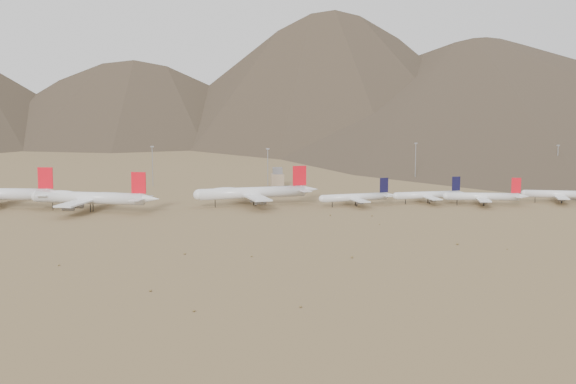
{
  "coord_description": "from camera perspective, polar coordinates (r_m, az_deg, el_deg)",
  "views": [
    {
      "loc": [
        -7.89,
        -386.32,
        61.19
      ],
      "look_at": [
        28.8,
        30.0,
        7.79
      ],
      "focal_mm": 50.0,
      "sensor_mm": 36.0,
      "label": 1
    }
  ],
  "objects": [
    {
      "name": "mast_east",
      "position": [
        550.23,
        9.06,
        2.29
      ],
      "size": [
        2.0,
        0.6,
        25.7
      ],
      "color": "gray",
      "rests_on": "ground"
    },
    {
      "name": "desert_scrub",
      "position": [
        312.66,
        -2.77,
        -3.96
      ],
      "size": [
        423.11,
        171.18,
        0.8
      ],
      "color": "brown",
      "rests_on": "ground"
    },
    {
      "name": "widebody_centre",
      "position": [
        416.17,
        -13.91,
        -0.4
      ],
      "size": [
        67.53,
        53.58,
        20.7
      ],
      "rotation": [
        0.0,
        0.0,
        -0.3
      ],
      "color": "silver",
      "rests_on": "ground"
    },
    {
      "name": "mountain_ridge",
      "position": [
        1289.4,
        -4.76,
        11.21
      ],
      "size": [
        4400.0,
        1000.0,
        300.0
      ],
      "color": "brown",
      "rests_on": "ground"
    },
    {
      "name": "ground",
      "position": [
        391.21,
        -3.82,
        -1.73
      ],
      "size": [
        3000.0,
        3000.0,
        0.0
      ],
      "primitive_type": "plane",
      "color": "olive",
      "rests_on": "ground"
    },
    {
      "name": "mast_centre",
      "position": [
        491.78,
        -1.45,
        1.8
      ],
      "size": [
        2.0,
        0.6,
        25.7
      ],
      "color": "gray",
      "rests_on": "ground"
    },
    {
      "name": "narrowbody_d",
      "position": [
        459.82,
        18.95,
        -0.15
      ],
      "size": [
        44.55,
        32.88,
        15.01
      ],
      "rotation": [
        0.0,
        0.0,
        -0.25
      ],
      "color": "silver",
      "rests_on": "ground"
    },
    {
      "name": "narrowbody_a",
      "position": [
        425.61,
        4.91,
        -0.37
      ],
      "size": [
        43.31,
        31.86,
        14.52
      ],
      "rotation": [
        0.0,
        0.0,
        0.23
      ],
      "color": "silver",
      "rests_on": "ground"
    },
    {
      "name": "narrowbody_c",
      "position": [
        438.1,
        13.81,
        -0.32
      ],
      "size": [
        45.23,
        32.98,
        15.03
      ],
      "rotation": [
        0.0,
        0.0,
        -0.17
      ],
      "color": "silver",
      "rests_on": "ground"
    },
    {
      "name": "mast_west",
      "position": [
        518.32,
        -9.61,
        1.98
      ],
      "size": [
        2.0,
        0.6,
        25.7
      ],
      "color": "gray",
      "rests_on": "ground"
    },
    {
      "name": "control_tower",
      "position": [
        510.8,
        -0.75,
        1.0
      ],
      "size": [
        8.0,
        8.0,
        12.0
      ],
      "color": "gray",
      "rests_on": "ground"
    },
    {
      "name": "narrowbody_b",
      "position": [
        440.53,
        10.02,
        -0.21
      ],
      "size": [
        43.1,
        31.31,
        14.27
      ],
      "rotation": [
        0.0,
        0.0,
        0.14
      ],
      "color": "silver",
      "rests_on": "ground"
    },
    {
      "name": "widebody_east",
      "position": [
        425.29,
        -2.52,
        -0.04
      ],
      "size": [
        68.05,
        53.48,
        20.52
      ],
      "rotation": [
        0.0,
        0.0,
        0.22
      ],
      "color": "silver",
      "rests_on": "ground"
    },
    {
      "name": "mast_far_east",
      "position": [
        551.11,
        18.62,
        2.01
      ],
      "size": [
        2.0,
        0.6,
        25.7
      ],
      "color": "gray",
      "rests_on": "ground"
    }
  ]
}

